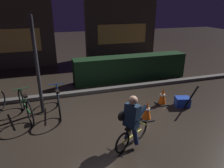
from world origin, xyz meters
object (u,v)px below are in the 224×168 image
Objects in this scene: traffic_cone_near at (147,111)px; closed_umbrella at (191,97)px; parked_bike_center_left at (58,101)px; street_post at (37,67)px; traffic_cone_far at (163,96)px; blue_crate at (182,102)px; parked_bike_left_mid at (25,106)px; cyclist at (131,121)px.

closed_umbrella is (1.55, 0.15, 0.13)m from traffic_cone_near.
street_post is at bearing 74.21° from parked_bike_center_left.
traffic_cone_far is 0.66× the size of closed_umbrella.
parked_bike_center_left is at bearing 153.47° from traffic_cone_near.
parked_bike_center_left is at bearing 172.16° from traffic_cone_far.
closed_umbrella is at bearing -67.84° from blue_crate.
parked_bike_left_mid is 0.95× the size of parked_bike_center_left.
parked_bike_left_mid is 3.44m from traffic_cone_near.
traffic_cone_far is at bearing 11.92° from cyclist.
parked_bike_center_left is 3.27m from traffic_cone_far.
street_post is 5.02× the size of traffic_cone_far.
parked_bike_center_left is 3.86m from blue_crate.
cyclist is (-0.87, -0.94, 0.36)m from traffic_cone_near.
cyclist is (-1.77, -1.65, 0.36)m from traffic_cone_far.
closed_umbrella reaches higher than parked_bike_center_left.
parked_bike_left_mid reaches higher than traffic_cone_near.
parked_bike_center_left is 3.12× the size of traffic_cone_far.
parked_bike_center_left reaches higher than blue_crate.
closed_umbrella reaches higher than blue_crate.
parked_bike_left_mid is at bearing 92.36° from parked_bike_center_left.
parked_bike_left_mid is (-0.44, -0.17, -1.05)m from street_post.
cyclist is at bearing -132.76° from traffic_cone_near.
parked_bike_center_left is 3.97× the size of blue_crate.
parked_bike_left_mid is 1.34× the size of cyclist.
traffic_cone_far is at bearing -112.69° from parked_bike_left_mid.
closed_umbrella is at bearing -41.64° from traffic_cone_far.
street_post reaches higher than parked_bike_center_left.
parked_bike_left_mid is 4.17m from traffic_cone_far.
parked_bike_left_mid is 3.16m from cyclist.
cyclist is at bearing -144.74° from parked_bike_center_left.
street_post is at bearing 171.07° from traffic_cone_far.
traffic_cone_near is 0.66× the size of closed_umbrella.
traffic_cone_near is at bearing -116.13° from parked_bike_center_left.
cyclist reaches higher than traffic_cone_near.
cyclist is at bearing -120.41° from closed_umbrella.
blue_crate is at bearing -1.01° from cyclist.
traffic_cone_far is 1.27× the size of blue_crate.
parked_bike_center_left is 2.06× the size of closed_umbrella.
traffic_cone_near is at bearing -139.13° from closed_umbrella.
parked_bike_center_left is 2.61m from traffic_cone_near.
blue_crate is (0.54, -0.32, -0.12)m from traffic_cone_far.
parked_bike_left_mid is 1.96× the size of closed_umbrella.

